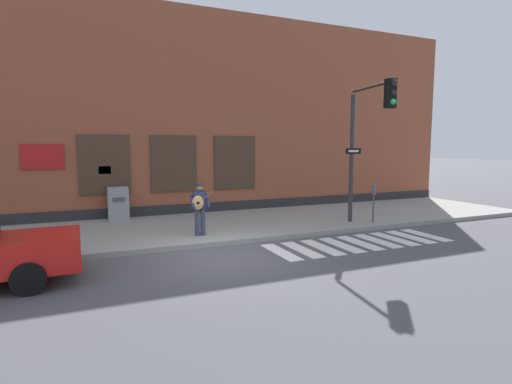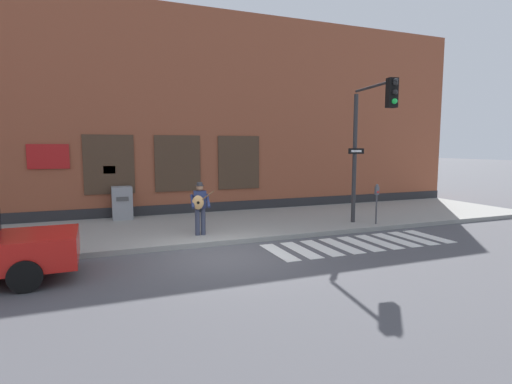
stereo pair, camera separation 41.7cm
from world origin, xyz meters
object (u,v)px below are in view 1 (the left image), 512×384
at_px(traffic_light, 367,130).
at_px(utility_box, 118,203).
at_px(busker, 200,206).
at_px(parking_meter, 374,197).

height_order(traffic_light, utility_box, traffic_light).
height_order(busker, utility_box, busker).
bearing_deg(utility_box, traffic_light, -31.75).
distance_m(traffic_light, parking_meter, 2.52).
distance_m(traffic_light, utility_box, 9.45).
height_order(traffic_light, parking_meter, traffic_light).
bearing_deg(parking_meter, utility_box, 152.47).
bearing_deg(parking_meter, traffic_light, -151.28).
bearing_deg(traffic_light, busker, 170.80).
relative_size(traffic_light, parking_meter, 3.35).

